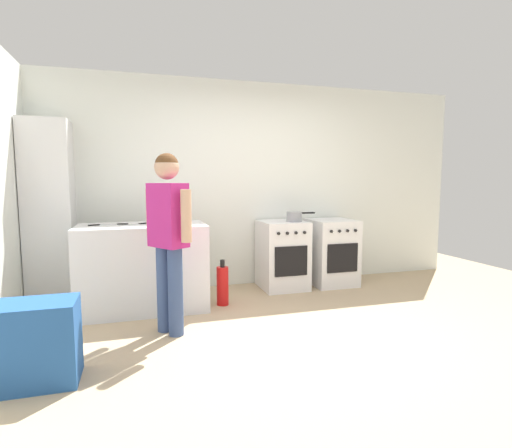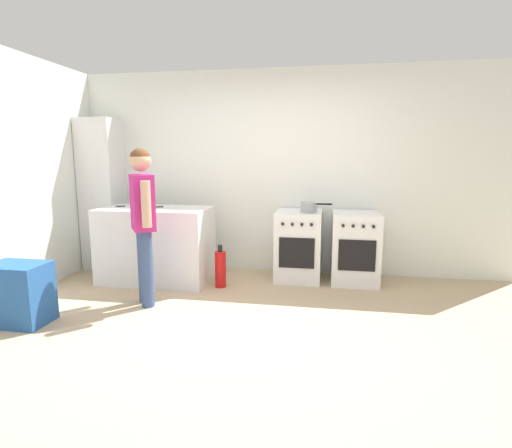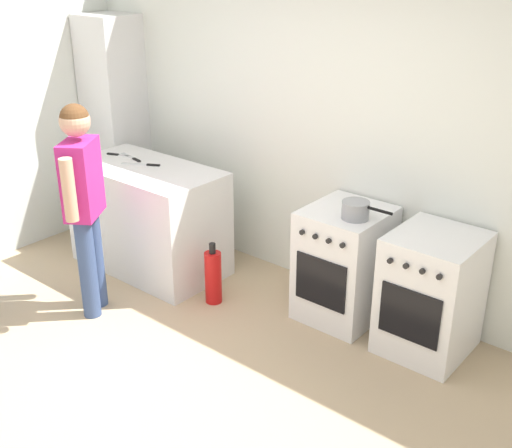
% 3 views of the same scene
% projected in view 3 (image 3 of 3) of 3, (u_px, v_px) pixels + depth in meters
% --- Properties ---
extents(ground_plane, '(8.00, 8.00, 0.00)m').
position_uv_depth(ground_plane, '(154.00, 399.00, 3.94)').
color(ground_plane, tan).
extents(back_wall, '(6.00, 0.10, 2.60)m').
position_uv_depth(back_wall, '(338.00, 129.00, 4.80)').
color(back_wall, silver).
rests_on(back_wall, ground).
extents(counter_unit, '(1.30, 0.70, 0.90)m').
position_uv_depth(counter_unit, '(149.00, 218.00, 5.40)').
color(counter_unit, silver).
rests_on(counter_unit, ground).
extents(oven_left, '(0.55, 0.62, 0.85)m').
position_uv_depth(oven_left, '(344.00, 264.00, 4.68)').
color(oven_left, white).
rests_on(oven_left, ground).
extents(oven_right, '(0.55, 0.62, 0.85)m').
position_uv_depth(oven_right, '(431.00, 294.00, 4.28)').
color(oven_right, white).
rests_on(oven_right, ground).
extents(pot, '(0.37, 0.19, 0.12)m').
position_uv_depth(pot, '(356.00, 210.00, 4.35)').
color(pot, gray).
rests_on(pot, oven_left).
extents(knife_carving, '(0.31, 0.18, 0.01)m').
position_uv_depth(knife_carving, '(142.00, 164.00, 5.27)').
color(knife_carving, silver).
rests_on(knife_carving, counter_unit).
extents(knife_chef, '(0.31, 0.10, 0.01)m').
position_uv_depth(knife_chef, '(132.00, 158.00, 5.44)').
color(knife_chef, silver).
rests_on(knife_chef, counter_unit).
extents(knife_paring, '(0.21, 0.09, 0.01)m').
position_uv_depth(knife_paring, '(116.00, 155.00, 5.51)').
color(knife_paring, silver).
rests_on(knife_paring, counter_unit).
extents(person, '(0.36, 0.49, 1.59)m').
position_uv_depth(person, '(83.00, 194.00, 4.53)').
color(person, '#384C7A').
rests_on(person, ground).
extents(fire_extinguisher, '(0.13, 0.13, 0.50)m').
position_uv_depth(fire_extinguisher, '(213.00, 277.00, 4.94)').
color(fire_extinguisher, red).
rests_on(fire_extinguisher, ground).
extents(larder_cabinet, '(0.48, 0.44, 2.00)m').
position_uv_depth(larder_cabinet, '(116.00, 124.00, 6.07)').
color(larder_cabinet, silver).
rests_on(larder_cabinet, ground).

